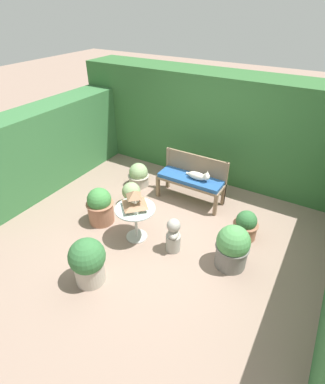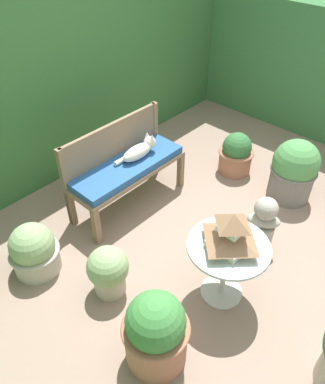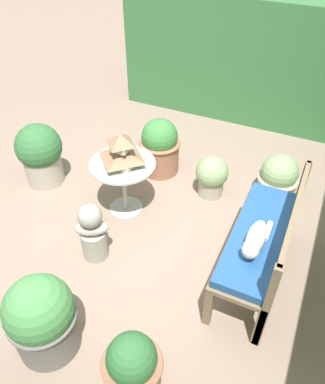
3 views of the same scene
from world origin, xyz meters
name	(u,v)px [view 2 (image 2 of 3)]	position (x,y,z in m)	size (l,w,h in m)	color
ground	(204,247)	(0.00, 0.00, 0.00)	(30.00, 30.00, 0.00)	gray
foliage_hedge_back	(41,72)	(0.00, 2.36, 1.06)	(6.40, 0.91, 2.12)	#336633
garden_bench	(128,170)	(-0.03, 0.98, 0.44)	(1.26, 0.45, 0.52)	#7F664C
bench_backrest	(113,146)	(-0.03, 1.19, 0.63)	(1.26, 0.06, 0.89)	#7F664C
cat	(140,150)	(0.13, 0.98, 0.60)	(0.49, 0.16, 0.21)	silver
patio_table	(227,256)	(-0.31, -0.42, 0.46)	(0.64, 0.64, 0.59)	#B7B7B2
pagoda_birdhouse	(231,233)	(-0.31, -0.42, 0.72)	(0.36, 0.36, 0.32)	beige
garden_bust	(262,225)	(0.35, -0.37, 0.29)	(0.29, 0.34, 0.59)	#A39E93
potted_plant_bench_left	(108,271)	(-0.92, 0.30, 0.24)	(0.35, 0.35, 0.47)	#ADA393
potted_plant_bench_right	(294,170)	(1.23, -0.21, 0.34)	(0.49, 0.49, 0.69)	slate
potted_plant_hedge_corner	(34,251)	(-1.20, 0.94, 0.23)	(0.44, 0.44, 0.49)	#ADA393
potted_plant_patio_mid	(236,154)	(1.21, 0.49, 0.24)	(0.41, 0.41, 0.50)	#9E664C
potted_plant_table_near	(156,332)	(-1.08, -0.39, 0.32)	(0.47, 0.47, 0.66)	#9E664C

